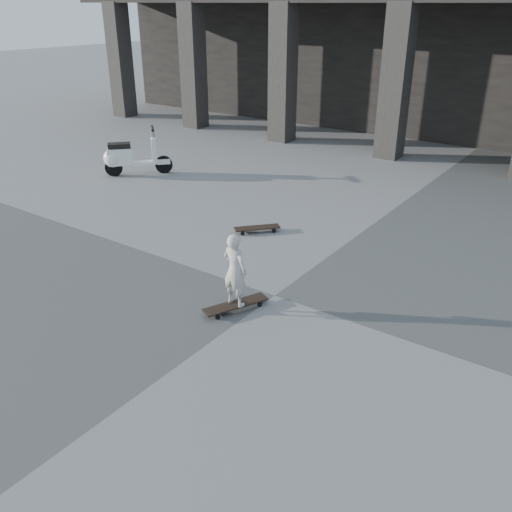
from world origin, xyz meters
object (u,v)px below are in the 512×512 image
Objects in this scene: skateboard_spare at (257,228)px; scooter at (126,157)px; child at (235,270)px; longboard at (236,305)px.

skateboard_spare is 0.59× the size of scooter.
scooter is at bearing 118.10° from skateboard_spare.
skateboard_spare is at bearing -57.68° from child.
scooter reaches higher than skateboard_spare.
scooter is (-6.24, 3.71, -0.16)m from child.
child is 7.26m from scooter.
longboard is 1.23× the size of skateboard_spare.
scooter is at bearing -27.51° from child.
child reaches higher than skateboard_spare.
longboard is 0.72× the size of scooter.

